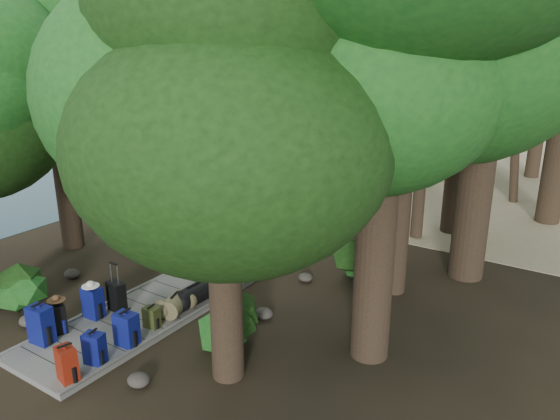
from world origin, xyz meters
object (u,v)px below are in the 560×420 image
Objects in this scene: backpack_right_d at (152,316)px; backpack_left_c at (93,301)px; backpack_right_a at (67,363)px; sun_lounger at (459,191)px; lone_suitcase_on_sand at (358,194)px; backpack_left_a at (41,323)px; duffel_right_khaki at (175,305)px; kayak at (300,172)px; backpack_left_b at (58,317)px; backpack_right_c at (126,328)px; duffel_right_black at (194,295)px; backpack_right_b at (94,347)px; suitcase_on_boardwalk at (117,296)px.

backpack_left_c is at bearing -168.77° from backpack_right_d.
backpack_right_a is 0.37× the size of sun_lounger.
backpack_right_a is 1.11× the size of lone_suitcase_on_sand.
backpack_left_a reaches higher than duffel_right_khaki.
sun_lounger is at bearing 6.47° from kayak.
backpack_right_a reaches higher than backpack_left_b.
kayak is at bearing 103.45° from backpack_right_c.
backpack_left_b is 13.86m from kayak.
kayak is at bearing 103.28° from backpack_right_d.
backpack_left_a reaches higher than kayak.
backpack_left_c is at bearing -114.01° from sun_lounger.
sun_lounger is at bearing 96.45° from backpack_right_a.
duffel_right_black reaches higher than kayak.
backpack_right_b is 1.04× the size of duffel_right_khaki.
backpack_right_a is 1.06× the size of backpack_right_b.
duffel_right_black is (0.05, 0.53, 0.02)m from duffel_right_khaki.
backpack_left_a is 3.12m from duffel_right_black.
backpack_left_b is 11.62m from lone_suitcase_on_sand.
sun_lounger is (2.45, 12.20, -0.01)m from duffel_right_khaki.
duffel_right_black is at bearing 45.25° from backpack_left_c.
backpack_right_c is 1.41m from duffel_right_khaki.
backpack_right_b is 0.74m from backpack_right_c.
suitcase_on_boardwalk reaches higher than lone_suitcase_on_sand.
backpack_left_a is 1.14× the size of backpack_right_c.
backpack_left_a is 14.95m from sun_lounger.
backpack_left_a is 1.75× the size of backpack_right_d.
duffel_right_khaki is 0.20× the size of kayak.
lone_suitcase_on_sand is at bearing -25.98° from kayak.
backpack_right_b is at bearing -107.46° from sun_lounger.
backpack_left_a reaches higher than duffel_right_black.
suitcase_on_boardwalk is (-1.15, -0.58, 0.12)m from duffel_right_khaki.
backpack_left_a is 0.45× the size of sun_lounger.
duffel_right_black is at bearing 86.94° from backpack_right_c.
backpack_right_c reaches higher than kayak.
lone_suitcase_on_sand is 3.77m from sun_lounger.
backpack_right_b is at bearing 10.05° from backpack_left_b.
backpack_right_d reaches higher than duffel_right_khaki.
suitcase_on_boardwalk is at bearing 142.42° from backpack_right_c.
backpack_left_b is at bearing -76.18° from kayak.
suitcase_on_boardwalk is 0.20× the size of kayak.
backpack_left_c is 1.56× the size of backpack_right_d.
backpack_left_b is 0.21× the size of kayak.
backpack_right_b is (1.43, 0.12, -0.09)m from backpack_left_a.
duffel_right_khaki is 12.45m from sun_lounger.
backpack_right_c is 0.39× the size of sun_lounger.
backpack_left_b is at bearing -120.13° from duffel_right_black.
duffel_right_khaki is 9.76m from lone_suitcase_on_sand.
backpack_left_c reaches higher than lone_suitcase_on_sand.
kayak is (-4.16, 11.23, -0.17)m from duffel_right_black.
duffel_right_khaki is 0.88× the size of duffel_right_black.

